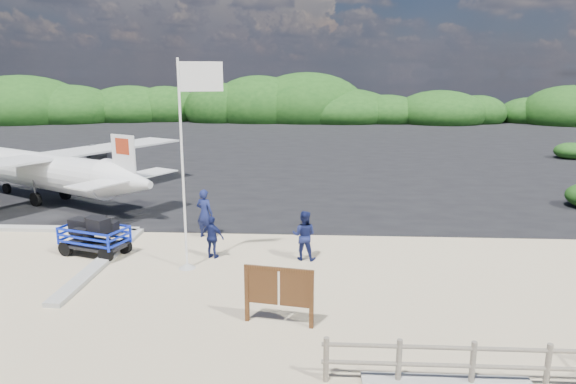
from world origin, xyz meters
name	(u,v)px	position (x,y,z in m)	size (l,w,h in m)	color
ground	(226,283)	(0.00, 0.00, 0.00)	(160.00, 160.00, 0.00)	beige
asphalt_apron	(285,147)	(0.00, 30.00, 0.00)	(90.00, 50.00, 0.04)	#B2B2B2
vegetation_band	(297,122)	(0.00, 55.00, 0.00)	(124.00, 8.00, 4.40)	#B2B2B2
baggage_cart	(96,254)	(-5.09, 2.30, 0.00)	(2.48, 1.42, 1.24)	#0E29DB
flagpole	(187,268)	(-1.50, 1.19, 0.00)	(1.36, 0.57, 6.78)	white
signboard	(279,324)	(1.83, -2.55, 0.00)	(1.93, 0.18, 1.59)	#503017
crew_a	(205,213)	(-1.61, 4.51, 0.97)	(0.71, 0.46, 1.94)	#151D50
crew_b	(304,235)	(2.35, 2.24, 0.87)	(0.85, 0.66, 1.74)	#151D50
crew_c	(212,237)	(-0.84, 2.21, 0.75)	(0.88, 0.37, 1.50)	#151D50
aircraft_large	(455,157)	(13.45, 25.33, 0.00)	(15.89, 15.89, 4.77)	#B2B2B2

